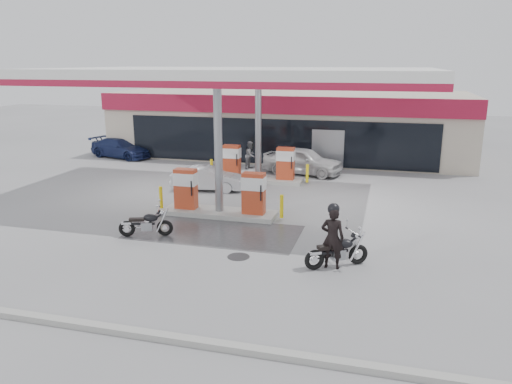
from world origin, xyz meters
TOP-DOWN VIEW (x-y plane):
  - ground at (0.00, 0.00)m, footprint 90.00×90.00m
  - wet_patch at (0.50, 0.00)m, footprint 6.00×3.00m
  - drain_cover at (2.00, -2.00)m, footprint 0.70×0.70m
  - kerb at (0.00, -7.00)m, footprint 28.00×0.25m
  - store_building at (0.01, 15.94)m, footprint 22.00×8.22m
  - canopy at (0.00, 5.00)m, footprint 16.00×10.02m
  - pump_island_near at (0.00, 2.00)m, footprint 5.14×1.30m
  - pump_island_far at (0.00, 8.00)m, footprint 5.14×1.30m
  - main_motorcycle at (5.04, -1.97)m, footprint 1.79×1.21m
  - biker_main at (4.88, -2.08)m, footprint 0.68×0.45m
  - parked_motorcycle at (-1.63, -0.98)m, footprint 1.81×0.86m
  - sedan_white at (1.88, 10.20)m, footprint 4.54×2.55m
  - attendant at (-1.19, 10.80)m, footprint 0.71×0.85m
  - hatchback_silver at (-1.82, 5.60)m, footprint 3.54×1.66m
  - parked_car_left at (-10.00, 12.00)m, footprint 4.52×2.74m

SIDE VIEW (x-z plane):
  - ground at x=0.00m, z-range 0.00..0.00m
  - wet_patch at x=0.50m, z-range 0.00..0.00m
  - drain_cover at x=2.00m, z-range 0.00..0.01m
  - kerb at x=0.00m, z-range 0.00..0.15m
  - parked_motorcycle at x=-1.63m, z-range -0.05..0.91m
  - main_motorcycle at x=5.04m, z-range -0.06..0.99m
  - hatchback_silver at x=-1.82m, z-range 0.00..1.12m
  - parked_car_left at x=-10.00m, z-range 0.00..1.22m
  - pump_island_near at x=0.00m, z-range -0.18..1.60m
  - pump_island_far at x=0.00m, z-range -0.18..1.60m
  - sedan_white at x=1.88m, z-range 0.00..1.46m
  - attendant at x=-1.19m, z-range 0.00..1.56m
  - biker_main at x=4.88m, z-range 0.00..1.85m
  - store_building at x=0.01m, z-range 0.01..4.01m
  - canopy at x=0.00m, z-range 2.51..8.02m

